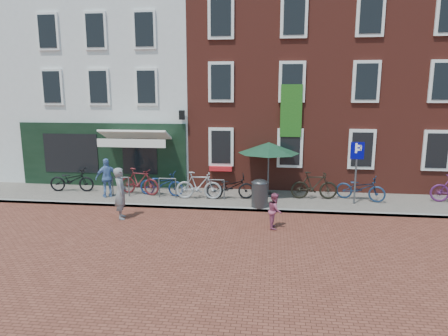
# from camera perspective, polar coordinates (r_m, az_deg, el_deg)

# --- Properties ---
(ground) EXTENTS (80.00, 80.00, 0.00)m
(ground) POSITION_cam_1_polar(r_m,az_deg,el_deg) (15.20, -3.74, -5.95)
(ground) COLOR brown
(sidewalk) EXTENTS (24.00, 3.00, 0.10)m
(sidewalk) POSITION_cam_1_polar(r_m,az_deg,el_deg) (16.47, 0.66, -4.42)
(sidewalk) COLOR slate
(sidewalk) RESTS_ON ground
(building_stucco) EXTENTS (8.00, 8.00, 9.00)m
(building_stucco) POSITION_cam_1_polar(r_m,az_deg,el_deg) (22.66, -13.22, 10.87)
(building_stucco) COLOR silver
(building_stucco) RESTS_ON ground
(building_brick_mid) EXTENTS (6.00, 8.00, 10.00)m
(building_brick_mid) POSITION_cam_1_polar(r_m,az_deg,el_deg) (21.31, 5.12, 12.47)
(building_brick_mid) COLOR maroon
(building_brick_mid) RESTS_ON ground
(building_brick_right) EXTENTS (6.00, 8.00, 10.00)m
(building_brick_right) POSITION_cam_1_polar(r_m,az_deg,el_deg) (21.93, 21.34, 11.74)
(building_brick_right) COLOR maroon
(building_brick_right) RESTS_ON ground
(filler_left) EXTENTS (7.00, 8.00, 9.00)m
(filler_left) POSITION_cam_1_polar(r_m,az_deg,el_deg) (26.19, -29.05, 9.78)
(filler_left) COLOR silver
(filler_left) RESTS_ON ground
(litter_bin) EXTENTS (0.62, 0.62, 1.14)m
(litter_bin) POSITION_cam_1_polar(r_m,az_deg,el_deg) (15.06, 5.15, -3.42)
(litter_bin) COLOR #3A3A3C
(litter_bin) RESTS_ON sidewalk
(parking_sign) EXTENTS (0.50, 0.07, 2.43)m
(parking_sign) POSITION_cam_1_polar(r_m,az_deg,el_deg) (15.99, 18.47, 0.88)
(parking_sign) COLOR #4C4C4F
(parking_sign) RESTS_ON sidewalk
(parasol) EXTENTS (2.54, 2.54, 2.36)m
(parasol) POSITION_cam_1_polar(r_m,az_deg,el_deg) (16.48, 6.44, 3.21)
(parasol) COLOR #4C4C4F
(parasol) RESTS_ON sidewalk
(woman) EXTENTS (0.64, 0.78, 1.82)m
(woman) POSITION_cam_1_polar(r_m,az_deg,el_deg) (14.37, -14.59, -3.52)
(woman) COLOR gray
(woman) RESTS_ON ground
(boy) EXTENTS (0.47, 0.59, 1.17)m
(boy) POSITION_cam_1_polar(r_m,az_deg,el_deg) (13.14, 7.29, -6.07)
(boy) COLOR #9E4562
(boy) RESTS_ON ground
(cafe_person) EXTENTS (1.01, 0.86, 1.62)m
(cafe_person) POSITION_cam_1_polar(r_m,az_deg,el_deg) (17.07, -16.39, -1.35)
(cafe_person) COLOR #597BB4
(cafe_person) RESTS_ON sidewalk
(bicycle_0) EXTENTS (1.98, 0.84, 1.01)m
(bicycle_0) POSITION_cam_1_polar(r_m,az_deg,el_deg) (18.59, -20.96, -1.61)
(bicycle_0) COLOR black
(bicycle_0) RESTS_ON sidewalk
(bicycle_1) EXTENTS (1.94, 0.95, 1.12)m
(bicycle_1) POSITION_cam_1_polar(r_m,az_deg,el_deg) (17.22, -12.04, -1.89)
(bicycle_1) COLOR #5C1A1D
(bicycle_1) RESTS_ON sidewalk
(bicycle_2) EXTENTS (1.99, 0.88, 1.01)m
(bicycle_2) POSITION_cam_1_polar(r_m,az_deg,el_deg) (16.88, -8.94, -2.23)
(bicycle_2) COLOR navy
(bicycle_2) RESTS_ON sidewalk
(bicycle_3) EXTENTS (1.89, 0.60, 1.12)m
(bicycle_3) POSITION_cam_1_polar(r_m,az_deg,el_deg) (16.16, -3.64, -2.51)
(bicycle_3) COLOR #98999B
(bicycle_3) RESTS_ON sidewalk
(bicycle_4) EXTENTS (2.00, 0.94, 1.01)m
(bicycle_4) POSITION_cam_1_polar(r_m,az_deg,el_deg) (16.16, 0.96, -2.68)
(bicycle_4) COLOR black
(bicycle_4) RESTS_ON sidewalk
(bicycle_5) EXTENTS (1.89, 0.61, 1.12)m
(bicycle_5) POSITION_cam_1_polar(r_m,az_deg,el_deg) (16.53, 12.79, -2.45)
(bicycle_5) COLOR black
(bicycle_5) RESTS_ON sidewalk
(bicycle_6) EXTENTS (2.04, 1.34, 1.01)m
(bicycle_6) POSITION_cam_1_polar(r_m,az_deg,el_deg) (16.85, 18.97, -2.72)
(bicycle_6) COLOR #172B4A
(bicycle_6) RESTS_ON sidewalk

